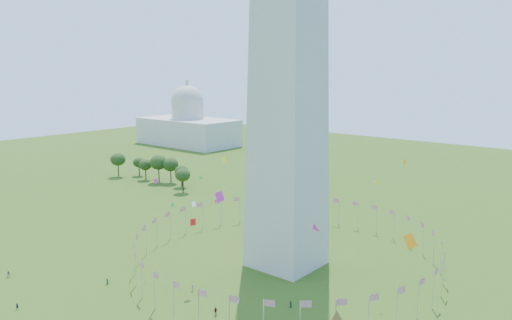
{
  "coord_description": "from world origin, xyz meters",
  "views": [
    {
      "loc": [
        75.52,
        -53.7,
        52.38
      ],
      "look_at": [
        1.79,
        35.0,
        31.08
      ],
      "focal_mm": 35.0,
      "sensor_mm": 36.0,
      "label": 1
    }
  ],
  "objects": [
    {
      "name": "capitol_building",
      "position": [
        -180.0,
        180.0,
        23.0
      ],
      "size": [
        70.0,
        35.0,
        46.0
      ],
      "primitive_type": null,
      "color": "beige",
      "rests_on": "ground"
    },
    {
      "name": "kites_aloft",
      "position": [
        16.47,
        22.67,
        18.4
      ],
      "size": [
        89.45,
        67.51,
        32.53
      ],
      "color": "blue",
      "rests_on": "ground"
    },
    {
      "name": "tree_line_west",
      "position": [
        -105.55,
        90.84,
        5.5
      ],
      "size": [
        55.33,
        15.77,
        12.63
      ],
      "color": "#2E4E1A",
      "rests_on": "ground"
    },
    {
      "name": "flag_ring",
      "position": [
        -0.0,
        50.0,
        4.5
      ],
      "size": [
        80.24,
        80.24,
        9.0
      ],
      "color": "silver",
      "rests_on": "ground"
    }
  ]
}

